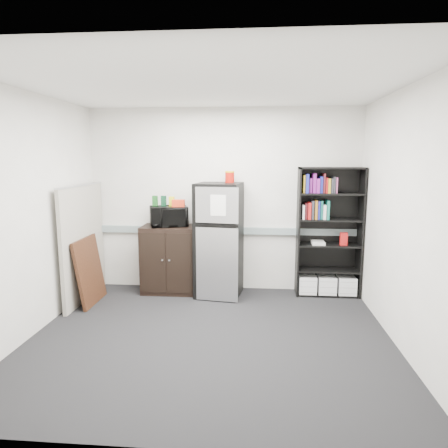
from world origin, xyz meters
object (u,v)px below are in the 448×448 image
object	(u,v)px
cubicle_partition	(83,243)
refrigerator	(219,240)
bookshelf	(329,233)
cabinet	(170,259)
microwave	(169,216)

from	to	relation	value
cubicle_partition	refrigerator	distance (m)	1.89
bookshelf	cubicle_partition	size ratio (longest dim) A/B	1.14
cabinet	refrigerator	xyz separation A→B (m)	(0.74, -0.08, 0.32)
bookshelf	cabinet	world-z (taller)	bookshelf
cubicle_partition	refrigerator	world-z (taller)	refrigerator
bookshelf	cabinet	xyz separation A→B (m)	(-2.31, -0.06, -0.42)
microwave	refrigerator	xyz separation A→B (m)	(0.74, -0.06, -0.33)
cabinet	refrigerator	distance (m)	0.81
cubicle_partition	cabinet	size ratio (longest dim) A/B	1.63
cubicle_partition	microwave	world-z (taller)	cubicle_partition
cubicle_partition	refrigerator	xyz separation A→B (m)	(1.86, 0.34, 0.00)
bookshelf	refrigerator	world-z (taller)	bookshelf
bookshelf	microwave	bearing A→B (deg)	-178.01
bookshelf	cubicle_partition	xyz separation A→B (m)	(-3.43, -0.49, -0.10)
cubicle_partition	bookshelf	bearing A→B (deg)	8.06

